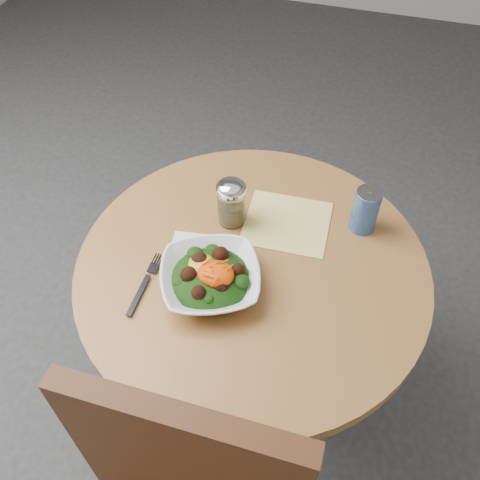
{
  "coord_description": "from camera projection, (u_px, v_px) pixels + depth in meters",
  "views": [
    {
      "loc": [
        0.2,
        -0.81,
        1.82
      ],
      "look_at": [
        -0.04,
        0.02,
        0.81
      ],
      "focal_mm": 40.0,
      "sensor_mm": 36.0,
      "label": 1
    }
  ],
  "objects": [
    {
      "name": "fork",
      "position": [
        146.0,
        281.0,
        1.31
      ],
      "size": [
        0.02,
        0.2,
        0.0
      ],
      "color": "black",
      "rests_on": "table"
    },
    {
      "name": "beverage_can",
      "position": [
        365.0,
        210.0,
        1.39
      ],
      "size": [
        0.07,
        0.07,
        0.13
      ],
      "color": "navy",
      "rests_on": "table"
    },
    {
      "name": "cloth_napkin",
      "position": [
        287.0,
        223.0,
        1.45
      ],
      "size": [
        0.23,
        0.21,
        0.0
      ],
      "primitive_type": "cube",
      "rotation": [
        0.0,
        0.0,
        0.03
      ],
      "color": "#DCB60B",
      "rests_on": "table"
    },
    {
      "name": "salad_bowl",
      "position": [
        210.0,
        278.0,
        1.29
      ],
      "size": [
        0.31,
        0.31,
        0.09
      ],
      "color": "white",
      "rests_on": "table"
    },
    {
      "name": "spice_shaker",
      "position": [
        231.0,
        203.0,
        1.4
      ],
      "size": [
        0.08,
        0.08,
        0.14
      ],
      "color": "silver",
      "rests_on": "table"
    },
    {
      "name": "table",
      "position": [
        251.0,
        308.0,
        1.51
      ],
      "size": [
        0.9,
        0.9,
        0.75
      ],
      "color": "black",
      "rests_on": "ground"
    },
    {
      "name": "paper_napkins",
      "position": [
        203.0,
        263.0,
        1.36
      ],
      "size": [
        0.23,
        0.23,
        0.0
      ],
      "color": "white",
      "rests_on": "table"
    },
    {
      "name": "ground",
      "position": [
        249.0,
        392.0,
        1.93
      ],
      "size": [
        6.0,
        6.0,
        0.0
      ],
      "primitive_type": "plane",
      "color": "#2E2E31",
      "rests_on": "ground"
    }
  ]
}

